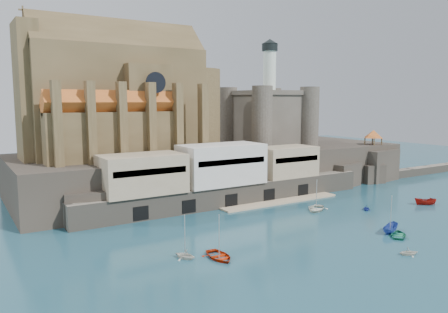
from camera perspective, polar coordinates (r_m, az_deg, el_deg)
The scene contains 16 objects.
ground at distance 83.69m, azimuth 14.25°, elevation -8.35°, with size 300.00×300.00×0.00m, color #194252.
promontory at distance 112.63m, azimuth -0.37°, elevation -1.56°, with size 100.00×36.00×10.00m.
quay at distance 93.58m, azimuth -0.32°, elevation -2.66°, with size 70.00×12.00×13.05m.
church at distance 103.10m, azimuth -12.60°, elevation 7.05°, with size 47.00×25.93×30.51m.
castle_keep at distance 122.07m, azimuth 5.73°, elevation 5.40°, with size 21.20×21.20×29.30m.
rock_outcrop at distance 130.65m, azimuth 18.84°, elevation -1.13°, with size 14.50×10.50×8.70m.
pavilion at distance 129.82m, azimuth 18.95°, elevation 2.69°, with size 6.40×6.40×5.40m.
breakwater at distance 149.50m, azimuth 25.14°, elevation -1.97°, with size 40.00×3.00×2.40m, color #6E6658.
boat_0 at distance 63.71m, azimuth -0.64°, elevation -13.13°, with size 4.13×1.20×5.78m, color #B12305.
boat_1 at distance 70.25m, azimuth 22.96°, elevation -11.75°, with size 2.48×1.51×2.87m, color beige.
boat_2 at distance 80.36m, azimuth 20.87°, elevation -9.26°, with size 1.79×1.84×4.76m, color #253F96.
boat_3 at distance 78.93m, azimuth 21.83°, elevation -9.61°, with size 3.64×1.06×5.10m, color #1D7F55.
boat_4 at distance 63.81m, azimuth -5.11°, elevation -13.13°, with size 2.88×1.76×3.34m, color beige.
boat_5 at distance 104.03m, azimuth 24.80°, elevation -5.74°, with size 1.78×1.82×4.73m, color #96130B.
boat_6 at distance 91.91m, azimuth 11.94°, elevation -6.87°, with size 4.44×1.29×6.22m, color silver.
boat_7 at distance 94.66m, azimuth 18.08°, elevation -6.67°, with size 2.25×1.37×2.60m, color #22329D.
Camera 1 is at (-58.81, -55.24, 22.21)m, focal length 35.00 mm.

